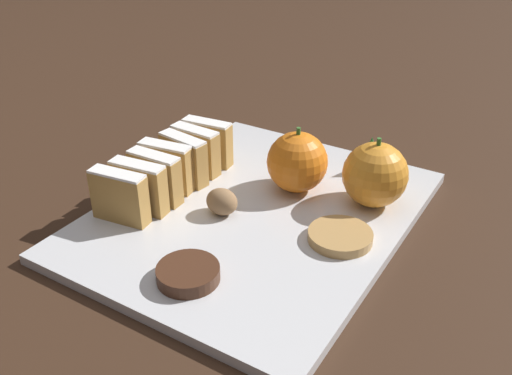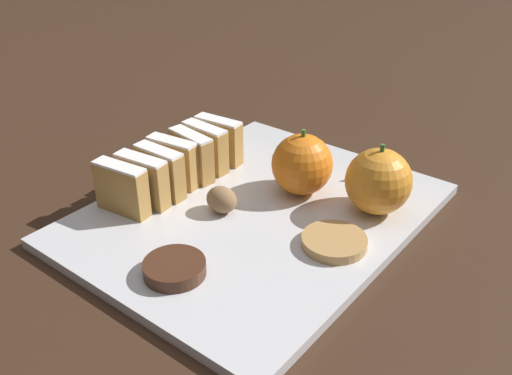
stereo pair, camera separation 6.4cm
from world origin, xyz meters
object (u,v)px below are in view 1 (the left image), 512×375
at_px(orange_far, 375,175).
at_px(orange_near, 297,162).
at_px(walnut, 222,202).
at_px(chocolate_cookie, 188,274).

bearing_deg(orange_far, orange_near, -169.40).
bearing_deg(walnut, chocolate_cookie, -70.88).
bearing_deg(chocolate_cookie, walnut, 109.12).
xyz_separation_m(walnut, chocolate_cookie, (0.04, -0.12, -0.01)).
bearing_deg(orange_near, chocolate_cookie, -91.54).
xyz_separation_m(orange_near, walnut, (-0.05, -0.09, -0.02)).
distance_m(orange_near, chocolate_cookie, 0.21).
bearing_deg(chocolate_cookie, orange_near, 88.46).
xyz_separation_m(orange_far, walnut, (-0.14, -0.11, -0.02)).
relative_size(orange_near, walnut, 2.17).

